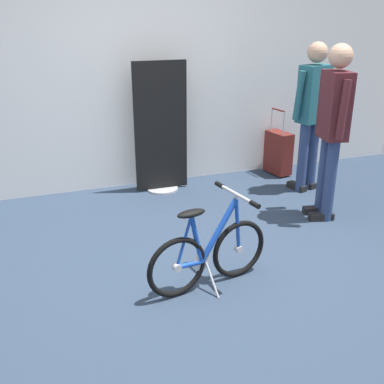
{
  "coord_description": "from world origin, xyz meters",
  "views": [
    {
      "loc": [
        -1.22,
        -3.11,
        1.94
      ],
      "look_at": [
        -0.04,
        0.2,
        0.55
      ],
      "focal_mm": 43.05,
      "sensor_mm": 36.0,
      "label": 1
    }
  ],
  "objects": [
    {
      "name": "visitor_near_wall",
      "position": [
        1.69,
        1.15,
        0.94
      ],
      "size": [
        0.52,
        0.34,
        1.64
      ],
      "color": "navy",
      "rests_on": "ground_plane"
    },
    {
      "name": "ground_plane",
      "position": [
        0.0,
        0.0,
        0.0
      ],
      "size": [
        7.03,
        7.03,
        0.0
      ],
      "primitive_type": "plane",
      "color": "#2D3D51"
    },
    {
      "name": "rolling_suitcase",
      "position": [
        1.66,
        1.74,
        0.28
      ],
      "size": [
        0.24,
        0.38,
        0.83
      ],
      "color": "maroon",
      "rests_on": "ground_plane"
    },
    {
      "name": "visitor_browsing",
      "position": [
        1.44,
        0.44,
        0.96
      ],
      "size": [
        0.32,
        0.53,
        1.67
      ],
      "color": "navy",
      "rests_on": "ground_plane"
    },
    {
      "name": "back_wall",
      "position": [
        0.0,
        2.03,
        1.57
      ],
      "size": [
        7.03,
        0.1,
        3.13
      ],
      "primitive_type": "cube",
      "color": "white",
      "rests_on": "ground_plane"
    },
    {
      "name": "floor_banner_stand",
      "position": [
        0.13,
        1.7,
        0.64
      ],
      "size": [
        0.6,
        0.36,
        1.45
      ],
      "color": "#B7B7BC",
      "rests_on": "ground_plane"
    },
    {
      "name": "folding_bike_foreground",
      "position": [
        -0.1,
        -0.34,
        0.28
      ],
      "size": [
        1.0,
        0.53,
        0.72
      ],
      "color": "black",
      "rests_on": "ground_plane"
    }
  ]
}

